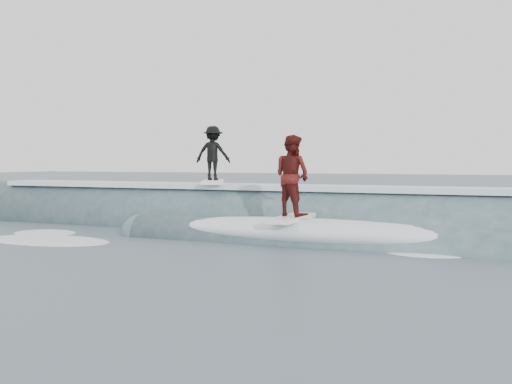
% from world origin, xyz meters
% --- Properties ---
extents(ground, '(160.00, 160.00, 0.00)m').
position_xyz_m(ground, '(0.00, 0.00, 0.00)').
color(ground, '#3F4F5C').
rests_on(ground, ground).
extents(breaking_wave, '(22.30, 3.97, 2.38)m').
position_xyz_m(breaking_wave, '(0.23, 3.18, 0.04)').
color(breaking_wave, '#334E57').
rests_on(breaking_wave, ground).
extents(surfer_black, '(1.33, 2.05, 1.64)m').
position_xyz_m(surfer_black, '(-1.77, 3.47, 2.04)').
color(surfer_black, white).
rests_on(surfer_black, ground).
extents(surfer_red, '(1.10, 2.01, 1.95)m').
position_xyz_m(surfer_red, '(1.42, 1.27, 1.48)').
color(surfer_red, white).
rests_on(surfer_red, ground).
extents(whitewater, '(11.66, 8.05, 0.10)m').
position_xyz_m(whitewater, '(-2.14, -1.31, 0.00)').
color(whitewater, white).
rests_on(whitewater, ground).
extents(far_swells, '(36.54, 8.65, 0.80)m').
position_xyz_m(far_swells, '(-2.03, 17.65, 0.00)').
color(far_swells, '#334E57').
rests_on(far_swells, ground).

